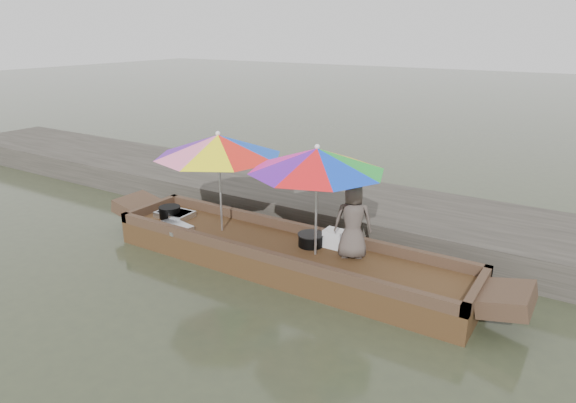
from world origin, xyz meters
The scene contains 11 objects.
water centered at (0.00, 0.00, 0.00)m, with size 80.00×80.00×0.00m, color #313625.
dock centered at (0.00, 2.20, 0.25)m, with size 22.00×2.20×0.50m, color #2D2B26.
boat_hull centered at (0.00, 0.00, 0.17)m, with size 5.48×1.20×0.35m, color #3C2715.
cooking_pot centered at (-2.24, -0.01, 0.44)m, with size 0.35×0.35×0.19m, color black.
tray_crayfish centered at (-2.19, 0.05, 0.39)m, with size 0.59×0.41×0.09m, color silver.
tray_scallop centered at (-1.85, -0.36, 0.38)m, with size 0.59×0.41×0.06m, color silver.
charcoal_grill centered at (0.31, 0.22, 0.43)m, with size 0.36×0.36×0.17m, color black.
supply_bag centered at (0.62, 0.36, 0.48)m, with size 0.28×0.22×0.26m, color silver.
vendor centered at (0.97, 0.19, 0.88)m, with size 0.52×0.34×1.06m, color #4F453F.
umbrella_bow centered at (-1.15, 0.00, 1.12)m, with size 1.90×1.90×1.55m, color blue, non-canonical shape.
umbrella_stern centered at (0.51, 0.00, 1.12)m, with size 1.84×1.84×1.55m, color green, non-canonical shape.
Camera 1 is at (3.67, -5.70, 3.32)m, focal length 32.00 mm.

